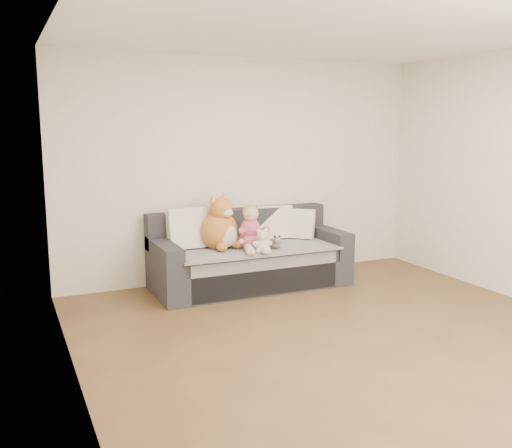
{
  "coord_description": "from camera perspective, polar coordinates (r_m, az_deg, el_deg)",
  "views": [
    {
      "loc": [
        -2.67,
        -3.73,
        1.84
      ],
      "look_at": [
        -0.14,
        1.87,
        0.75
      ],
      "focal_mm": 40.0,
      "sensor_mm": 36.0,
      "label": 1
    }
  ],
  "objects": [
    {
      "name": "toddler",
      "position": [
        6.21,
        -0.46,
        -0.71
      ],
      "size": [
        0.35,
        0.51,
        0.5
      ],
      "rotation": [
        0.0,
        0.0,
        -0.15
      ],
      "color": "#C64573",
      "rests_on": "sofa"
    },
    {
      "name": "sippy_cup",
      "position": [
        6.26,
        0.06,
        -2.05
      ],
      "size": [
        0.09,
        0.08,
        0.1
      ],
      "rotation": [
        0.0,
        0.0,
        -0.43
      ],
      "color": "#48338C",
      "rests_on": "sofa"
    },
    {
      "name": "plush_cat",
      "position": [
        6.3,
        -3.57,
        -0.34
      ],
      "size": [
        0.51,
        0.51,
        0.64
      ],
      "rotation": [
        0.0,
        0.0,
        0.36
      ],
      "color": "#BC6A29",
      "rests_on": "sofa"
    },
    {
      "name": "sofa",
      "position": [
        6.5,
        -0.69,
        -3.56
      ],
      "size": [
        2.2,
        0.94,
        0.85
      ],
      "color": "#242428",
      "rests_on": "ground"
    },
    {
      "name": "cushion_left",
      "position": [
        6.33,
        -6.66,
        -0.41
      ],
      "size": [
        0.5,
        0.24,
        0.47
      ],
      "rotation": [
        0.0,
        0.0,
        0.03
      ],
      "color": "silver",
      "rests_on": "sofa"
    },
    {
      "name": "cushion_right_back",
      "position": [
        6.84,
        1.85,
        0.19
      ],
      "size": [
        0.45,
        0.25,
        0.41
      ],
      "rotation": [
        0.0,
        0.0,
        -0.14
      ],
      "color": "silver",
      "rests_on": "sofa"
    },
    {
      "name": "plush_cow",
      "position": [
        6.29,
        1.99,
        -1.88
      ],
      "size": [
        0.13,
        0.2,
        0.16
      ],
      "rotation": [
        0.0,
        0.0,
        -0.18
      ],
      "color": "white",
      "rests_on": "sofa"
    },
    {
      "name": "room_shell",
      "position": [
        4.97,
        8.39,
        3.72
      ],
      "size": [
        5.0,
        5.0,
        5.0
      ],
      "color": "brown",
      "rests_on": "ground"
    },
    {
      "name": "cushion_right_front",
      "position": [
        6.87,
        4.22,
        0.05
      ],
      "size": [
        0.4,
        0.39,
        0.37
      ],
      "rotation": [
        0.0,
        0.0,
        -0.75
      ],
      "color": "silver",
      "rests_on": "sofa"
    },
    {
      "name": "teddy_bear",
      "position": [
        6.08,
        0.62,
        -1.91
      ],
      "size": [
        0.21,
        0.16,
        0.27
      ],
      "rotation": [
        0.0,
        0.0,
        -0.27
      ],
      "color": "beige",
      "rests_on": "sofa"
    }
  ]
}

